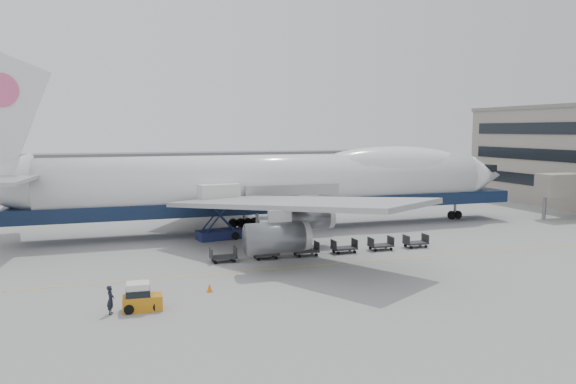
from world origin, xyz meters
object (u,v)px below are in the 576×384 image
object	(u,v)px
airliner	(280,182)
catering_truck	(218,208)
baggage_tug	(141,298)
ground_worker	(111,300)

from	to	relation	value
airliner	catering_truck	world-z (taller)	airliner
baggage_tug	ground_worker	distance (m)	1.91
catering_truck	ground_worker	size ratio (longest dim) A/B	3.21
airliner	ground_worker	world-z (taller)	airliner
airliner	ground_worker	xyz separation A→B (m)	(-19.75, -25.88, -4.69)
airliner	baggage_tug	size ratio (longest dim) A/B	25.65
airliner	catering_truck	size ratio (longest dim) A/B	11.14
airliner	catering_truck	distance (m)	9.10
baggage_tug	ground_worker	world-z (taller)	ground_worker
catering_truck	baggage_tug	distance (m)	24.37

